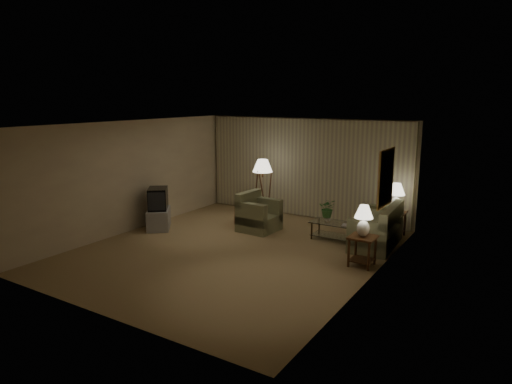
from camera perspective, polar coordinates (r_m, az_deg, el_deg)
ground at (r=9.93m, az=-2.86°, el=-7.30°), size 7.00×7.00×0.00m
room_shell at (r=10.74m, az=1.74°, el=3.79°), size 6.04×7.02×2.72m
sofa at (r=10.46m, az=14.77°, el=-4.57°), size 1.76×1.03×0.74m
armchair at (r=11.25m, az=0.38°, el=-2.99°), size 0.97×0.92×0.75m
side_table_near at (r=9.17m, az=13.14°, el=-6.57°), size 0.50×0.50×0.60m
side_table_far at (r=11.30m, az=16.96°, el=-3.31°), size 0.50×0.42×0.60m
table_lamp_near at (r=9.01m, az=13.31°, el=-3.18°), size 0.36×0.36×0.62m
table_lamp_far at (r=11.17m, az=17.14°, el=-0.34°), size 0.39×0.39×0.67m
coffee_table at (r=10.70m, az=9.63°, el=-4.49°), size 1.03×0.56×0.41m
tv_cabinet at (r=11.71m, az=-12.06°, el=-3.28°), size 1.36×1.35×0.50m
crt_tv at (r=11.59m, az=-12.17°, el=-0.81°), size 1.06×1.05×0.54m
floor_lamp at (r=12.15m, az=0.82°, el=0.46°), size 0.53×0.53×1.63m
ottoman at (r=11.88m, az=-1.16°, el=-2.95°), size 0.73×0.73×0.44m
vase at (r=10.69m, az=8.93°, el=-3.29°), size 0.18×0.18×0.15m
flowers at (r=10.62m, az=8.98°, el=-1.77°), size 0.49×0.45×0.44m
book at (r=10.48m, az=10.72°, el=-4.03°), size 0.20×0.25×0.02m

